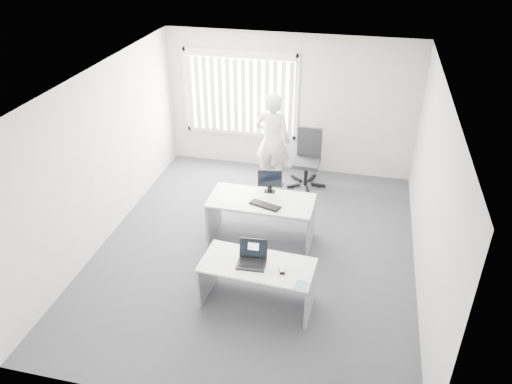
% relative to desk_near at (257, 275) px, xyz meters
% --- Properties ---
extents(ground, '(6.00, 6.00, 0.00)m').
position_rel_desk_near_xyz_m(ground, '(-0.30, 1.20, -0.50)').
color(ground, '#414247').
rests_on(ground, ground).
extents(wall_back, '(5.00, 0.02, 2.80)m').
position_rel_desk_near_xyz_m(wall_back, '(-0.30, 4.20, 0.90)').
color(wall_back, beige).
rests_on(wall_back, ground).
extents(wall_front, '(5.00, 0.02, 2.80)m').
position_rel_desk_near_xyz_m(wall_front, '(-0.30, -1.80, 0.90)').
color(wall_front, beige).
rests_on(wall_front, ground).
extents(wall_left, '(0.02, 6.00, 2.80)m').
position_rel_desk_near_xyz_m(wall_left, '(-2.80, 1.20, 0.90)').
color(wall_left, beige).
rests_on(wall_left, ground).
extents(wall_right, '(0.02, 6.00, 2.80)m').
position_rel_desk_near_xyz_m(wall_right, '(2.20, 1.20, 0.90)').
color(wall_right, beige).
rests_on(wall_right, ground).
extents(ceiling, '(5.00, 6.00, 0.02)m').
position_rel_desk_near_xyz_m(ceiling, '(-0.30, 1.20, 2.30)').
color(ceiling, white).
rests_on(ceiling, wall_back).
extents(window, '(2.32, 0.06, 1.76)m').
position_rel_desk_near_xyz_m(window, '(-1.30, 4.16, 1.05)').
color(window, silver).
rests_on(window, wall_back).
extents(blinds, '(2.20, 0.10, 1.50)m').
position_rel_desk_near_xyz_m(blinds, '(-1.30, 4.10, 1.02)').
color(blinds, white).
rests_on(blinds, wall_back).
extents(desk_near, '(1.56, 0.80, 0.69)m').
position_rel_desk_near_xyz_m(desk_near, '(0.00, 0.00, 0.00)').
color(desk_near, silver).
rests_on(desk_near, ground).
extents(desk_far, '(1.69, 0.80, 0.77)m').
position_rel_desk_near_xyz_m(desk_far, '(-0.28, 1.53, 0.05)').
color(desk_far, silver).
rests_on(desk_far, ground).
extents(office_chair, '(0.67, 0.67, 1.14)m').
position_rel_desk_near_xyz_m(office_chair, '(0.19, 3.56, -0.14)').
color(office_chair, black).
rests_on(office_chair, ground).
extents(person, '(0.73, 0.52, 1.89)m').
position_rel_desk_near_xyz_m(person, '(-0.48, 3.43, 0.45)').
color(person, silver).
rests_on(person, ground).
extents(laptop, '(0.40, 0.36, 0.30)m').
position_rel_desk_near_xyz_m(laptop, '(-0.07, -0.04, 0.34)').
color(laptop, black).
rests_on(laptop, desk_near).
extents(paper_sheet, '(0.34, 0.27, 0.00)m').
position_rel_desk_near_xyz_m(paper_sheet, '(0.31, -0.09, 0.19)').
color(paper_sheet, silver).
rests_on(paper_sheet, desk_near).
extents(mouse, '(0.09, 0.12, 0.05)m').
position_rel_desk_near_xyz_m(mouse, '(0.35, -0.09, 0.22)').
color(mouse, '#B9B9BB').
rests_on(mouse, paper_sheet).
extents(booklet, '(0.19, 0.24, 0.01)m').
position_rel_desk_near_xyz_m(booklet, '(0.64, -0.31, 0.20)').
color(booklet, silver).
rests_on(booklet, desk_near).
extents(keyboard, '(0.53, 0.32, 0.02)m').
position_rel_desk_near_xyz_m(keyboard, '(-0.18, 1.35, 0.28)').
color(keyboard, black).
rests_on(keyboard, desk_far).
extents(monitor, '(0.41, 0.18, 0.40)m').
position_rel_desk_near_xyz_m(monitor, '(-0.20, 1.80, 0.47)').
color(monitor, black).
rests_on(monitor, desk_far).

